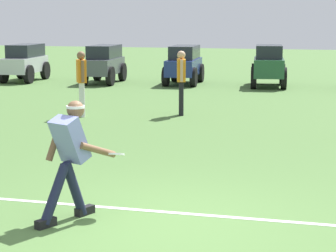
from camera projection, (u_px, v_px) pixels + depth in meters
name	position (u px, v px, depth m)	size (l,w,h in m)	color
ground_plane	(162.00, 226.00, 7.57)	(80.00, 80.00, 0.00)	#486C35
field_line_paint	(173.00, 212.00, 8.07)	(26.66, 0.08, 0.01)	white
frisbee_thrower	(70.00, 154.00, 7.70)	(0.73, 0.97, 1.42)	#191E38
frisbee_in_flight	(114.00, 154.00, 8.01)	(0.30, 0.29, 0.09)	white
teammate_near_sideline	(181.00, 77.00, 15.76)	(0.29, 0.49, 1.56)	black
teammate_deep	(82.00, 77.00, 15.55)	(0.35, 0.46, 1.56)	silver
parked_car_slot_a	(25.00, 61.00, 24.02)	(1.36, 2.48, 1.34)	#B7BABF
parked_car_slot_b	(104.00, 63.00, 23.33)	(1.32, 2.47, 1.34)	#474C51
parked_car_slot_c	(184.00, 63.00, 22.97)	(1.30, 2.46, 1.34)	navy
parked_car_slot_d	(269.00, 65.00, 22.17)	(1.43, 2.45, 1.40)	#235133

